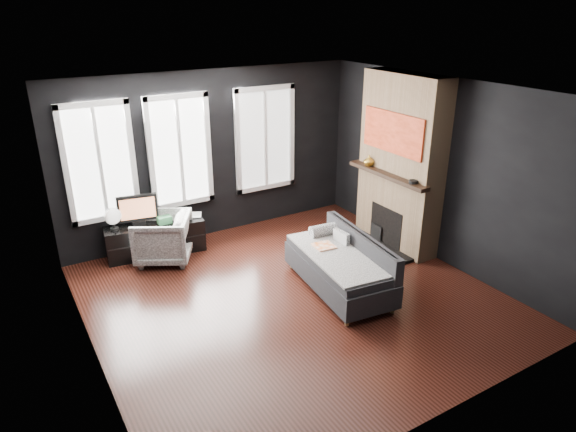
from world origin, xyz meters
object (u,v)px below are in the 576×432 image
armchair (163,236)px  media_console (155,238)px  book (190,209)px  mug (182,215)px  sofa (339,263)px  monitor (138,208)px  mantel_vase (369,161)px

armchair → media_console: bearing=-144.5°
book → media_console: bearing=178.1°
mug → media_console: bearing=171.3°
armchair → sofa: bearing=69.7°
sofa → armchair: 2.70m
sofa → armchair: (-1.76, 2.05, 0.02)m
sofa → monitor: 3.15m
media_console → mantel_vase: bearing=-12.6°
armchair → mug: armchair is taller
armchair → mug: size_ratio=7.11×
mug → mantel_vase: (2.74, -1.12, 0.75)m
media_console → sofa: bearing=-44.8°
armchair → monitor: 0.56m
armchair → mantel_vase: bearing=103.3°
media_console → monitor: bearing=170.8°
armchair → book: size_ratio=3.45×
mug → mantel_vase: size_ratio=0.66×
mug → mantel_vase: bearing=-22.3°
media_console → book: (0.58, -0.02, 0.37)m
monitor → book: 0.80m
armchair → book: 0.65m
media_console → armchair: bearing=-75.8°
sofa → book: (-1.20, 2.32, 0.24)m
mantel_vase → book: bearing=155.7°
armchair → mantel_vase: mantel_vase is taller
monitor → sofa: bearing=-40.1°
media_console → mantel_vase: size_ratio=8.60×
armchair → mantel_vase: 3.40m
armchair → media_console: (-0.03, 0.29, -0.15)m
sofa → mantel_vase: mantel_vase is taller
media_console → book: 0.69m
sofa → mantel_vase: size_ratio=10.39×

